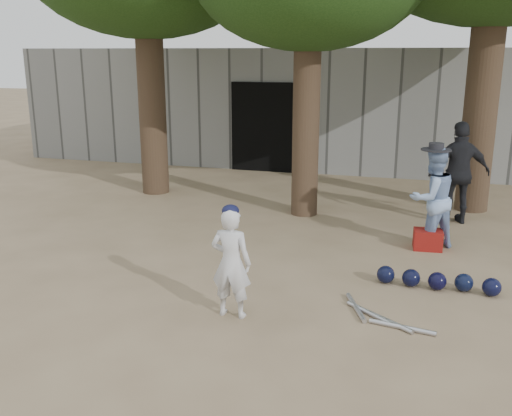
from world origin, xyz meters
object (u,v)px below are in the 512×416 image
(spectator_blue, at_px, (432,198))
(boy_player, at_px, (231,263))
(red_bag, at_px, (428,240))
(spectator_dark, at_px, (459,173))

(spectator_blue, bearing_deg, boy_player, 18.86)
(red_bag, bearing_deg, spectator_blue, 82.46)
(boy_player, xyz_separation_m, spectator_blue, (2.16, 3.10, 0.14))
(spectator_dark, bearing_deg, red_bag, 59.01)
(spectator_blue, bearing_deg, spectator_dark, -143.10)
(boy_player, height_order, spectator_dark, spectator_dark)
(spectator_blue, distance_m, red_bag, 0.63)
(spectator_blue, relative_size, spectator_dark, 0.87)
(spectator_dark, bearing_deg, spectator_blue, 58.41)
(boy_player, bearing_deg, spectator_blue, -123.45)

